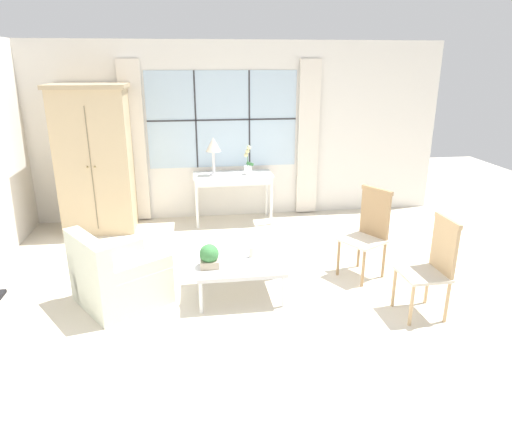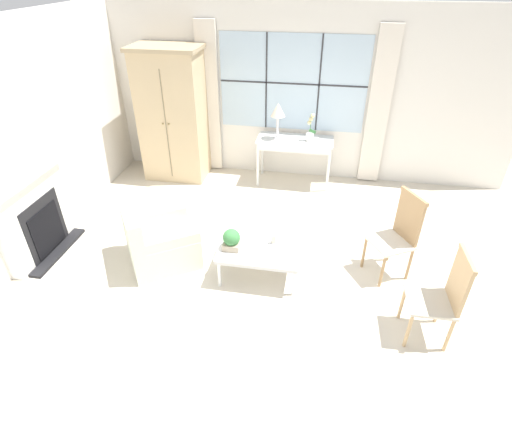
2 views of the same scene
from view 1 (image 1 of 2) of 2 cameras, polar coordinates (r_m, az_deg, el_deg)
name	(u,v)px [view 1 (image 1 of 2)]	position (r m, az deg, el deg)	size (l,w,h in m)	color
ground_plane	(246,304)	(5.04, -1.30, -11.19)	(14.00, 14.00, 0.00)	beige
wall_back_windowed	(223,132)	(7.46, -4.16, 10.08)	(7.20, 0.14, 2.80)	silver
armoire	(95,160)	(7.24, -19.44, 6.38)	(1.11, 0.74, 2.18)	tan
console_table	(233,179)	(7.26, -2.92, 4.28)	(1.24, 0.54, 0.79)	white
table_lamp	(213,146)	(7.10, -5.37, 8.35)	(0.23, 0.23, 0.59)	silver
potted_orchid	(248,164)	(7.20, -1.05, 6.22)	(0.16, 0.12, 0.45)	white
armchair_upholstered	(118,279)	(5.16, -16.82, -7.79)	(1.13, 1.13, 0.82)	beige
side_chair_wooden	(369,228)	(5.61, 13.93, -1.79)	(0.60, 0.60, 1.08)	beige
accent_chair_wooden	(433,262)	(4.94, 21.28, -5.67)	(0.45, 0.45, 1.04)	beige
coffee_table	(239,264)	(5.04, -2.10, -6.36)	(0.97, 0.74, 0.42)	silver
potted_plant_small	(209,256)	(4.86, -5.86, -5.33)	(0.21, 0.21, 0.25)	tan
pillar_candle	(252,253)	(5.08, -0.51, -4.91)	(0.09, 0.09, 0.13)	silver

